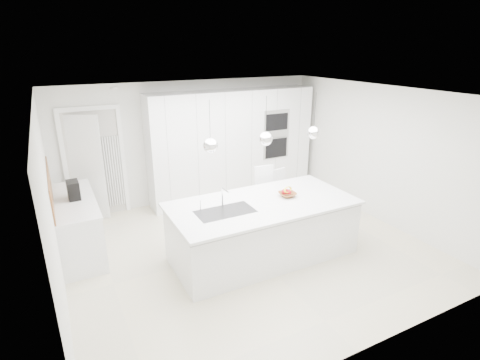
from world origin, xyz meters
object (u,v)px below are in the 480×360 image
fruit_bowl (287,194)px  bar_stool_left (267,199)px  island_base (263,231)px  espresso_machine (73,190)px  bar_stool_right (281,196)px

fruit_bowl → bar_stool_left: (0.09, 0.74, -0.37)m
island_base → espresso_machine: bearing=149.1°
island_base → espresso_machine: (-2.53, 1.51, 0.61)m
fruit_bowl → bar_stool_right: (0.50, 0.90, -0.44)m
fruit_bowl → espresso_machine: size_ratio=0.94×
fruit_bowl → bar_stool_left: bar_stool_left is taller
island_base → espresso_machine: 3.01m
island_base → bar_stool_left: bearing=55.4°
bar_stool_left → bar_stool_right: bar_stool_left is taller
island_base → fruit_bowl: fruit_bowl is taller
island_base → bar_stool_left: size_ratio=2.46×
bar_stool_left → fruit_bowl: bearing=-91.3°
espresso_machine → fruit_bowl: bearing=-27.0°
island_base → espresso_machine: espresso_machine is taller
island_base → bar_stool_left: (0.56, 0.81, 0.14)m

